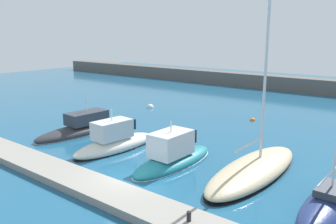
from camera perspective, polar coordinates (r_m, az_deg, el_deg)
ground_plane at (r=20.57m, az=-5.85°, el=-11.21°), size 120.00×120.00×0.00m
dock_pier at (r=19.17m, az=-10.36°, el=-12.51°), size 26.40×2.29×0.43m
breakwater_seawall at (r=53.47m, az=23.67°, el=3.81°), size 108.00×2.58×2.05m
motorboat_charcoal_nearest at (r=30.67m, az=-13.88°, el=-2.56°), size 2.85×8.37×3.32m
motorboat_ivory_second at (r=25.95m, az=-8.55°, el=-4.78°), size 2.79×7.25×3.35m
motorboat_teal_third at (r=22.88m, az=0.88°, el=-7.16°), size 2.49×7.38×3.28m
sailboat_sand_fourth at (r=21.97m, az=13.78°, el=-8.90°), size 3.06×10.20×17.64m
sailboat_navy_fifth at (r=19.20m, az=24.69°, el=-13.26°), size 2.17×7.19×13.34m
mooring_buoy_orange at (r=35.13m, az=13.55°, el=-1.34°), size 0.53×0.53×0.53m
mooring_buoy_white at (r=40.09m, az=-2.91°, el=0.73°), size 0.79×0.79×0.79m
dock_bollard at (r=15.71m, az=3.41°, el=-16.53°), size 0.20×0.20×0.44m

